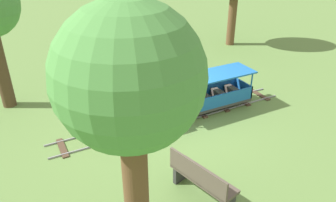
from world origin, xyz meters
name	(u,v)px	position (x,y,z in m)	size (l,w,h in m)	color
ground_plane	(168,120)	(0.00, 0.00, 0.00)	(60.00, 60.00, 0.00)	#608442
track	(175,118)	(0.00, -0.21, 0.02)	(0.76, 6.40, 0.04)	gray
locomotive	(130,113)	(0.00, 1.00, 0.48)	(0.72, 1.45, 0.98)	#1E472D
passenger_car	(205,96)	(0.00, -1.11, 0.42)	(0.82, 2.70, 0.97)	#3F3F3F
conductor_person	(121,75)	(1.15, 0.78, 0.96)	(0.30, 0.30, 1.62)	#282D47
park_bench	(201,179)	(-2.67, 0.72, 0.42)	(1.36, 0.72, 0.82)	brown
oak_tree_near	(130,85)	(-3.35, 2.20, 2.84)	(1.65, 1.65, 3.76)	brown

